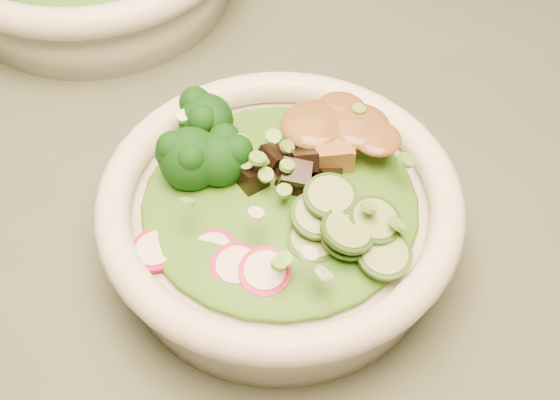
# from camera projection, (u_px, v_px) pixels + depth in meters

# --- Properties ---
(dining_table) EXTENTS (1.20, 0.80, 0.75)m
(dining_table) POSITION_uv_depth(u_px,v_px,m) (321.00, 284.00, 0.65)
(dining_table) COLOR black
(dining_table) RESTS_ON ground
(salad_bowl) EXTENTS (0.23, 0.23, 0.06)m
(salad_bowl) POSITION_uv_depth(u_px,v_px,m) (280.00, 218.00, 0.51)
(salad_bowl) COLOR white
(salad_bowl) RESTS_ON dining_table
(lettuce_bed) EXTENTS (0.18, 0.18, 0.02)m
(lettuce_bed) POSITION_uv_depth(u_px,v_px,m) (280.00, 199.00, 0.49)
(lettuce_bed) COLOR #235F14
(lettuce_bed) RESTS_ON salad_bowl
(broccoli_florets) EXTENTS (0.08, 0.08, 0.04)m
(broccoli_florets) POSITION_uv_depth(u_px,v_px,m) (211.00, 149.00, 0.50)
(broccoli_florets) COLOR black
(broccoli_florets) RESTS_ON salad_bowl
(radish_slices) EXTENTS (0.10, 0.06, 0.02)m
(radish_slices) POSITION_uv_depth(u_px,v_px,m) (224.00, 258.00, 0.46)
(radish_slices) COLOR #AA0D42
(radish_slices) RESTS_ON salad_bowl
(cucumber_slices) EXTENTS (0.07, 0.07, 0.03)m
(cucumber_slices) POSITION_uv_depth(u_px,v_px,m) (354.00, 234.00, 0.46)
(cucumber_slices) COLOR #84A45B
(cucumber_slices) RESTS_ON salad_bowl
(mushroom_heap) EXTENTS (0.07, 0.07, 0.03)m
(mushroom_heap) POSITION_uv_depth(u_px,v_px,m) (290.00, 177.00, 0.49)
(mushroom_heap) COLOR black
(mushroom_heap) RESTS_ON salad_bowl
(tofu_cubes) EXTENTS (0.09, 0.07, 0.03)m
(tofu_cubes) POSITION_uv_depth(u_px,v_px,m) (332.00, 140.00, 0.51)
(tofu_cubes) COLOR olive
(tofu_cubes) RESTS_ON salad_bowl
(peanut_sauce) EXTENTS (0.06, 0.05, 0.01)m
(peanut_sauce) POSITION_uv_depth(u_px,v_px,m) (333.00, 128.00, 0.50)
(peanut_sauce) COLOR brown
(peanut_sauce) RESTS_ON tofu_cubes
(scallion_garnish) EXTENTS (0.17, 0.17, 0.02)m
(scallion_garnish) POSITION_uv_depth(u_px,v_px,m) (280.00, 178.00, 0.48)
(scallion_garnish) COLOR #65A63A
(scallion_garnish) RESTS_ON salad_bowl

